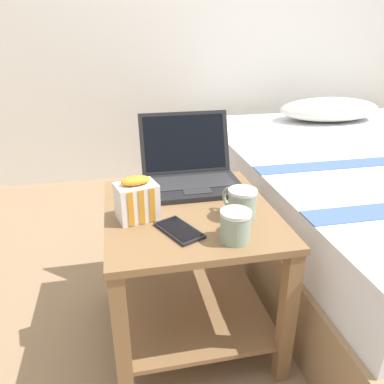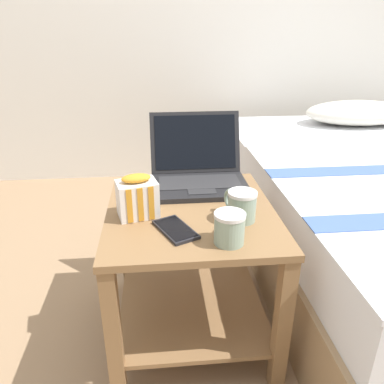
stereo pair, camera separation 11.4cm
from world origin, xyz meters
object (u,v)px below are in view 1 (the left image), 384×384
Objects in this scene: mug_front_left at (235,224)px; snack_bag at (137,200)px; mug_front_right at (241,202)px; cell_phone at (179,230)px; laptop at (190,171)px.

snack_bag is (-0.25, 0.18, 0.01)m from mug_front_left.
mug_front_right reaches higher than cell_phone.
mug_front_right is 0.88× the size of snack_bag.
mug_front_left is 0.70× the size of cell_phone.
laptop reaches higher than mug_front_left.
cell_phone is (-0.14, 0.07, -0.05)m from mug_front_left.
snack_bag is at bearing 169.64° from mug_front_right.
mug_front_left is at bearing -84.90° from laptop.
mug_front_right is (0.06, 0.13, 0.00)m from mug_front_left.
laptop is 2.89× the size of mug_front_left.
mug_front_left is 1.00× the size of mug_front_right.
snack_bag is 0.80× the size of cell_phone.
laptop is at bearing 48.65° from snack_bag.
mug_front_left reaches higher than cell_phone.
mug_front_right is at bearing 14.15° from cell_phone.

